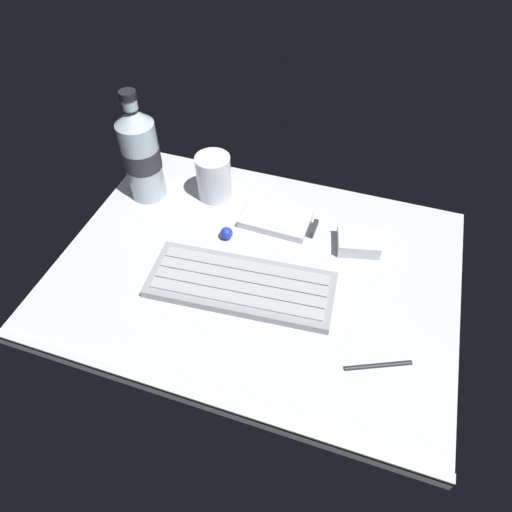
# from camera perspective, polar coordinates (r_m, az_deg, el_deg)

# --- Properties ---
(ground_plane) EXTENTS (0.64, 0.48, 0.03)m
(ground_plane) POSITION_cam_1_polar(r_m,az_deg,el_deg) (0.75, -0.06, -2.16)
(ground_plane) COLOR silver
(keyboard) EXTENTS (0.30, 0.13, 0.02)m
(keyboard) POSITION_cam_1_polar(r_m,az_deg,el_deg) (0.71, -1.89, -3.59)
(keyboard) COLOR #93969B
(keyboard) RESTS_ON ground_plane
(handheld_device) EXTENTS (0.13, 0.08, 0.02)m
(handheld_device) POSITION_cam_1_polar(r_m,az_deg,el_deg) (0.81, 2.99, 4.58)
(handheld_device) COLOR silver
(handheld_device) RESTS_ON ground_plane
(juice_cup) EXTENTS (0.06, 0.06, 0.09)m
(juice_cup) POSITION_cam_1_polar(r_m,az_deg,el_deg) (0.85, -5.30, 9.67)
(juice_cup) COLOR silver
(juice_cup) RESTS_ON ground_plane
(water_bottle) EXTENTS (0.07, 0.07, 0.21)m
(water_bottle) POSITION_cam_1_polar(r_m,az_deg,el_deg) (0.84, -14.23, 12.31)
(water_bottle) COLOR silver
(water_bottle) RESTS_ON ground_plane
(charger_block) EXTENTS (0.08, 0.07, 0.02)m
(charger_block) POSITION_cam_1_polar(r_m,az_deg,el_deg) (0.78, 12.72, 1.73)
(charger_block) COLOR silver
(charger_block) RESTS_ON ground_plane
(trackball_mouse) EXTENTS (0.02, 0.02, 0.02)m
(trackball_mouse) POSITION_cam_1_polar(r_m,az_deg,el_deg) (0.78, -3.73, 2.87)
(trackball_mouse) COLOR #2338B2
(trackball_mouse) RESTS_ON ground_plane
(stylus_pen) EXTENTS (0.09, 0.04, 0.01)m
(stylus_pen) POSITION_cam_1_polar(r_m,az_deg,el_deg) (0.66, 15.11, -13.00)
(stylus_pen) COLOR #26262B
(stylus_pen) RESTS_ON ground_plane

